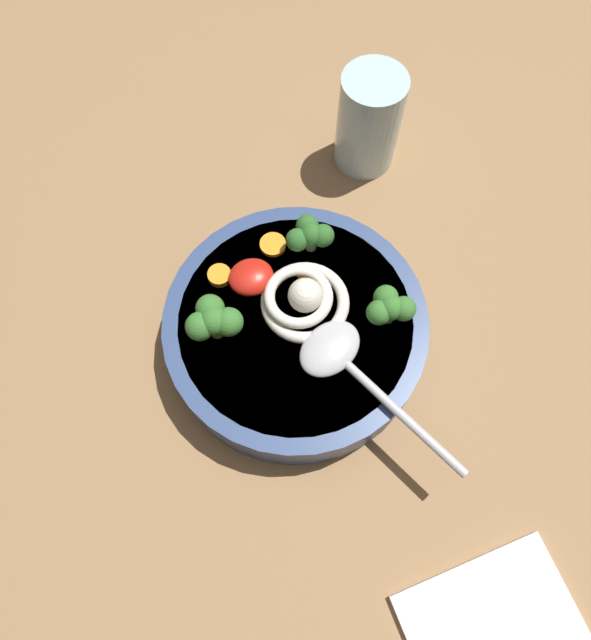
# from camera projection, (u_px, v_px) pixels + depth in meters

# --- Properties ---
(table_slab) EXTENTS (1.18, 1.18, 0.04)m
(table_slab) POSITION_uv_depth(u_px,v_px,m) (320.00, 344.00, 0.58)
(table_slab) COLOR #936D47
(table_slab) RESTS_ON ground
(soup_bowl) EXTENTS (0.24, 0.24, 0.05)m
(soup_bowl) POSITION_uv_depth(u_px,v_px,m) (296.00, 330.00, 0.54)
(soup_bowl) COLOR #334775
(soup_bowl) RESTS_ON table_slab
(noodle_pile) EXTENTS (0.09, 0.09, 0.04)m
(noodle_pile) POSITION_uv_depth(u_px,v_px,m) (303.00, 299.00, 0.51)
(noodle_pile) COLOR silver
(noodle_pile) RESTS_ON soup_bowl
(soup_spoon) EXTENTS (0.10, 0.17, 0.02)m
(soup_spoon) POSITION_uv_depth(u_px,v_px,m) (341.00, 359.00, 0.49)
(soup_spoon) COLOR #B7B7BC
(soup_spoon) RESTS_ON soup_bowl
(chili_sauce_dollop) EXTENTS (0.04, 0.04, 0.02)m
(chili_sauce_dollop) POSITION_uv_depth(u_px,v_px,m) (251.00, 277.00, 0.52)
(chili_sauce_dollop) COLOR red
(chili_sauce_dollop) RESTS_ON soup_bowl
(broccoli_floret_right) EXTENTS (0.05, 0.04, 0.04)m
(broccoli_floret_right) POSITION_uv_depth(u_px,v_px,m) (213.00, 320.00, 0.49)
(broccoli_floret_right) COLOR #7A9E60
(broccoli_floret_right) RESTS_ON soup_bowl
(broccoli_floret_far) EXTENTS (0.04, 0.04, 0.03)m
(broccoli_floret_far) POSITION_uv_depth(u_px,v_px,m) (390.00, 307.00, 0.49)
(broccoli_floret_far) COLOR #7A9E60
(broccoli_floret_far) RESTS_ON soup_bowl
(broccoli_floret_beside_noodles) EXTENTS (0.04, 0.04, 0.03)m
(broccoli_floret_beside_noodles) POSITION_uv_depth(u_px,v_px,m) (310.00, 234.00, 0.52)
(broccoli_floret_beside_noodles) COLOR #7A9E60
(broccoli_floret_beside_noodles) RESTS_ON soup_bowl
(carrot_slice_extra_a) EXTENTS (0.02, 0.02, 0.01)m
(carrot_slice_extra_a) POSITION_uv_depth(u_px,v_px,m) (220.00, 275.00, 0.53)
(carrot_slice_extra_a) COLOR orange
(carrot_slice_extra_a) RESTS_ON soup_bowl
(carrot_slice_near_spoon) EXTENTS (0.02, 0.02, 0.01)m
(carrot_slice_near_spoon) POSITION_uv_depth(u_px,v_px,m) (310.00, 277.00, 0.53)
(carrot_slice_near_spoon) COLOR orange
(carrot_slice_near_spoon) RESTS_ON soup_bowl
(carrot_slice_left) EXTENTS (0.02, 0.02, 0.00)m
(carrot_slice_left) POSITION_uv_depth(u_px,v_px,m) (273.00, 245.00, 0.54)
(carrot_slice_left) COLOR orange
(carrot_slice_left) RESTS_ON soup_bowl
(drinking_glass) EXTENTS (0.07, 0.07, 0.11)m
(drinking_glass) POSITION_uv_depth(u_px,v_px,m) (369.00, 121.00, 0.60)
(drinking_glass) COLOR silver
(drinking_glass) RESTS_ON table_slab
(folded_napkin) EXTENTS (0.14, 0.11, 0.01)m
(folded_napkin) POSITION_uv_depth(u_px,v_px,m) (494.00, 629.00, 0.46)
(folded_napkin) COLOR white
(folded_napkin) RESTS_ON table_slab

